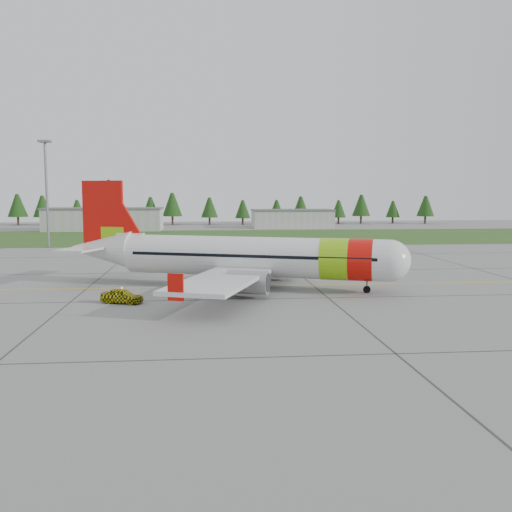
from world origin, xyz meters
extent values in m
plane|color=gray|center=(0.00, 0.00, 0.00)|extent=(320.00, 320.00, 0.00)
cylinder|color=silver|center=(3.14, 6.71, 3.46)|extent=(28.70, 14.11, 4.35)
sphere|color=silver|center=(16.74, 1.69, 3.46)|extent=(4.35, 4.35, 4.35)
cone|color=silver|center=(-14.12, 13.08, 3.85)|extent=(8.83, 6.78, 4.35)
cube|color=black|center=(17.06, 1.58, 3.85)|extent=(2.68, 3.34, 0.62)
cylinder|color=#81C70E|center=(11.51, 3.62, 3.46)|extent=(4.25, 5.16, 4.43)
cylinder|color=red|center=(14.02, 2.70, 3.46)|extent=(3.83, 5.00, 4.43)
cube|color=silver|center=(2.62, 6.90, 2.23)|extent=(18.10, 35.60, 0.40)
cube|color=red|center=(7.71, 23.92, 2.84)|extent=(1.32, 0.65, 2.23)
cube|color=red|center=(-4.56, -9.34, 2.84)|extent=(1.32, 0.65, 2.23)
cylinder|color=gray|center=(6.31, 12.08, 1.62)|extent=(4.58, 3.59, 2.34)
cylinder|color=gray|center=(2.07, 0.57, 1.62)|extent=(4.58, 3.59, 2.34)
cube|color=red|center=(-13.91, 13.00, 7.58)|extent=(4.95, 2.15, 8.47)
cube|color=#81C70E|center=(-12.76, 12.58, 5.13)|extent=(2.88, 1.44, 2.68)
cube|color=silver|center=(-14.64, 13.27, 4.13)|extent=(7.79, 13.26, 0.25)
cylinder|color=slate|center=(14.65, 2.46, 0.78)|extent=(0.20, 0.20, 1.56)
cylinder|color=black|center=(14.65, 2.46, 0.38)|extent=(0.82, 0.56, 0.76)
cylinder|color=slate|center=(2.65, 10.22, 1.06)|extent=(0.25, 0.25, 2.12)
cylinder|color=black|center=(2.24, 10.37, 0.58)|extent=(1.26, 0.87, 1.16)
cylinder|color=slate|center=(0.49, 4.36, 1.06)|extent=(0.25, 0.25, 2.12)
cylinder|color=black|center=(0.07, 4.51, 0.58)|extent=(1.26, 0.87, 1.16)
imported|color=yellow|center=(-10.00, -0.90, 2.01)|extent=(1.83, 1.98, 4.03)
cube|color=#30561E|center=(0.00, 82.00, 0.01)|extent=(320.00, 50.00, 0.03)
cube|color=gold|center=(0.00, 8.00, 0.01)|extent=(120.00, 0.25, 0.02)
cube|color=#A8A8A3|center=(-30.00, 110.00, 3.00)|extent=(32.00, 14.00, 6.00)
cube|color=#A8A8A3|center=(25.00, 118.00, 2.60)|extent=(24.00, 12.00, 5.20)
cylinder|color=slate|center=(-32.00, 58.00, 10.00)|extent=(0.50, 0.50, 20.00)
camera|label=1|loc=(-2.37, -54.86, 10.27)|focal=40.00mm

